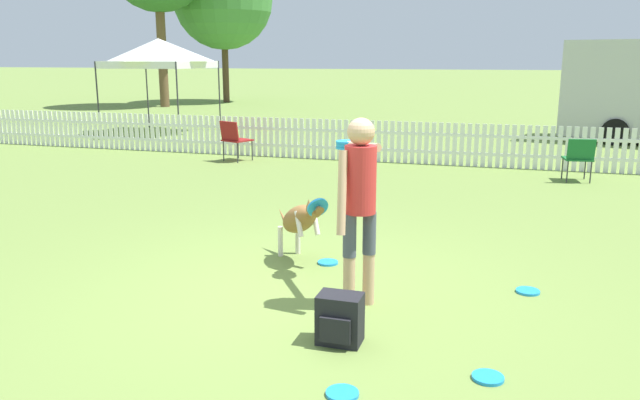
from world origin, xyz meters
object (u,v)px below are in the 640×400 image
folding_chair_blue_left (234,137)px  folding_chair_center (579,156)px  handler_person (359,189)px  frisbee_midfield (328,262)px  backpack_on_grass (340,319)px  frisbee_near_handler (488,377)px  canopy_tent_main (159,53)px  leaping_dog (300,219)px  frisbee_far_scatter (342,393)px  frisbee_near_dog (528,291)px

folding_chair_blue_left → folding_chair_center: size_ratio=1.10×
handler_person → frisbee_midfield: (-0.58, 1.01, -1.06)m
handler_person → folding_chair_center: bearing=27.8°
backpack_on_grass → folding_chair_center: 7.96m
frisbee_midfield → frisbee_near_handler: bearing=-49.4°
handler_person → canopy_tent_main: bearing=85.5°
leaping_dog → canopy_tent_main: 13.08m
frisbee_near_handler → folding_chair_center: bearing=81.1°
folding_chair_center → canopy_tent_main: 12.17m
leaping_dog → backpack_on_grass: leaping_dog is taller
frisbee_midfield → folding_chair_center: (3.02, 5.76, 0.46)m
frisbee_far_scatter → folding_chair_blue_left: 9.89m
frisbee_near_dog → frisbee_midfield: (-2.08, 0.26, 0.00)m
leaping_dog → frisbee_far_scatter: bearing=72.2°
frisbee_near_handler → frisbee_midfield: 2.74m
frisbee_midfield → folding_chair_blue_left: size_ratio=0.26×
backpack_on_grass → canopy_tent_main: bearing=126.1°
frisbee_near_handler → backpack_on_grass: backpack_on_grass is taller
frisbee_far_scatter → backpack_on_grass: (-0.23, 0.76, 0.19)m
frisbee_near_dog → frisbee_midfield: bearing=172.8°
frisbee_midfield → backpack_on_grass: bearing=-70.9°
folding_chair_center → frisbee_near_dog: bearing=72.7°
handler_person → backpack_on_grass: 1.20m
frisbee_midfield → backpack_on_grass: backpack_on_grass is taller
frisbee_near_handler → folding_chair_blue_left: size_ratio=0.26×
frisbee_near_handler → folding_chair_blue_left: folding_chair_blue_left is taller
frisbee_near_handler → backpack_on_grass: (-1.15, 0.25, 0.19)m
handler_person → folding_chair_blue_left: handler_person is taller
frisbee_near_dog → backpack_on_grass: size_ratio=0.56×
handler_person → folding_chair_blue_left: bearing=80.0°
backpack_on_grass → canopy_tent_main: (-8.80, 12.05, 2.13)m
frisbee_near_dog → folding_chair_blue_left: bearing=133.4°
folding_chair_blue_left → leaping_dog: bearing=142.5°
backpack_on_grass → canopy_tent_main: canopy_tent_main is taller
handler_person → frisbee_near_dog: size_ratio=7.61×
frisbee_near_dog → folding_chair_center: folding_chair_center is taller
leaping_dog → folding_chair_blue_left: (-3.61, 6.13, 0.03)m
frisbee_near_dog → frisbee_near_handler: bearing=-99.2°
handler_person → backpack_on_grass: size_ratio=4.27×
leaping_dog → backpack_on_grass: (0.93, -1.76, -0.30)m
folding_chair_blue_left → folding_chair_center: folding_chair_blue_left is taller
backpack_on_grass → folding_chair_blue_left: (-4.54, 7.89, 0.33)m
frisbee_near_handler → handler_person: bearing=138.3°
frisbee_near_handler → frisbee_near_dog: bearing=80.8°
frisbee_midfield → frisbee_far_scatter: 2.73m
leaping_dog → frisbee_near_handler: 2.93m
folding_chair_blue_left → canopy_tent_main: size_ratio=0.32×
leaping_dog → frisbee_near_dog: (2.37, -0.19, -0.49)m
canopy_tent_main → folding_chair_blue_left: bearing=-44.3°
frisbee_near_handler → frisbee_near_dog: (0.30, 1.82, 0.00)m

